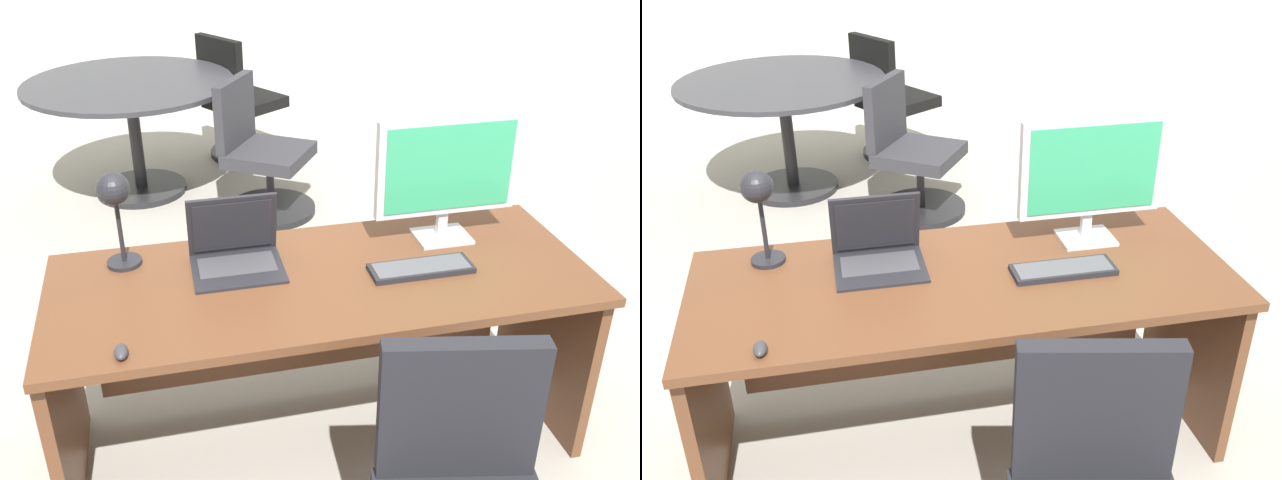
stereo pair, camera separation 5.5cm
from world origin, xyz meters
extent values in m
plane|color=gray|center=(0.00, 1.50, 0.00)|extent=(12.00, 12.00, 0.00)
cube|color=#56331E|center=(0.00, 0.00, 0.71)|extent=(1.84, 0.73, 0.03)
cube|color=#56331E|center=(-0.90, 0.00, 0.35)|extent=(0.04, 0.65, 0.70)
cube|color=#56331E|center=(0.90, 0.00, 0.35)|extent=(0.04, 0.65, 0.70)
cube|color=#56331E|center=(0.00, 0.28, 0.38)|extent=(1.62, 0.02, 0.49)
cube|color=#B7BABF|center=(0.50, 0.17, 0.73)|extent=(0.20, 0.16, 0.01)
cube|color=#B7BABF|center=(0.50, 0.18, 0.79)|extent=(0.04, 0.02, 0.10)
cube|color=#B7BABF|center=(0.50, 0.17, 1.02)|extent=(0.53, 0.04, 0.36)
cube|color=#2D9966|center=(0.50, 0.15, 1.02)|extent=(0.48, 0.00, 0.32)
cube|color=black|center=(-0.27, 0.11, 0.73)|extent=(0.31, 0.26, 0.01)
cube|color=#38383D|center=(-0.27, 0.13, 0.74)|extent=(0.26, 0.14, 0.00)
cube|color=black|center=(-0.27, 0.20, 0.86)|extent=(0.31, 0.07, 0.24)
cube|color=black|center=(-0.27, 0.20, 0.86)|extent=(0.27, 0.05, 0.20)
cube|color=black|center=(0.34, -0.05, 0.74)|extent=(0.36, 0.12, 0.02)
cube|color=#47474C|center=(0.34, -0.05, 0.75)|extent=(0.33, 0.10, 0.00)
ellipsoid|color=#2D2D33|center=(-0.66, -0.30, 0.74)|extent=(0.04, 0.07, 0.03)
cylinder|color=black|center=(-0.65, 0.24, 0.74)|extent=(0.12, 0.12, 0.01)
cylinder|color=black|center=(-0.65, 0.24, 0.87)|extent=(0.02, 0.02, 0.24)
sphere|color=black|center=(-0.65, 0.21, 1.03)|extent=(0.11, 0.11, 0.11)
cube|color=black|center=(0.21, -0.68, 0.68)|extent=(0.44, 0.15, 0.43)
cylinder|color=black|center=(-0.63, 2.55, 0.02)|extent=(0.59, 0.59, 0.04)
cylinder|color=black|center=(-0.63, 2.55, 0.38)|extent=(0.08, 0.08, 0.68)
cylinder|color=#2D2D33|center=(-0.63, 2.55, 0.74)|extent=(1.32, 1.32, 0.03)
cylinder|color=black|center=(0.16, 2.03, 0.02)|extent=(0.56, 0.56, 0.04)
cylinder|color=black|center=(0.16, 2.03, 0.19)|extent=(0.05, 0.05, 0.31)
cube|color=#2D2D33|center=(0.16, 2.03, 0.39)|extent=(0.64, 0.64, 0.08)
cube|color=#2D2D33|center=(-0.02, 2.15, 0.63)|extent=(0.29, 0.40, 0.41)
cylinder|color=black|center=(0.16, 3.07, 0.02)|extent=(0.56, 0.56, 0.04)
cylinder|color=black|center=(0.16, 3.07, 0.21)|extent=(0.05, 0.05, 0.33)
cube|color=black|center=(0.16, 3.07, 0.41)|extent=(0.64, 0.64, 0.08)
cube|color=black|center=(-0.02, 2.95, 0.68)|extent=(0.29, 0.40, 0.46)
camera|label=1|loc=(-0.49, -2.01, 1.97)|focal=39.95mm
camera|label=2|loc=(-0.44, -2.02, 1.97)|focal=39.95mm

